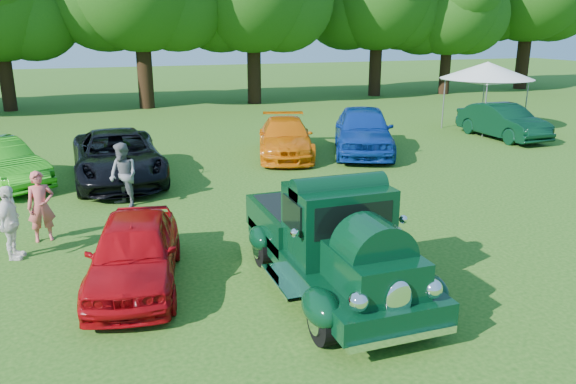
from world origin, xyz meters
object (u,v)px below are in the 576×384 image
object	(u,v)px
spectator_pink	(41,206)
canopy_tent	(487,71)
back_car_blue	(363,130)
back_car_green	(503,121)
spectator_grey	(123,175)
back_car_black	(118,156)
hero_pickup	(332,243)
spectator_white	(10,223)
red_convertible	(134,252)
back_car_orange	(285,138)

from	to	relation	value
spectator_pink	canopy_tent	xyz separation A→B (m)	(17.85, 8.21, 1.85)
back_car_blue	back_car_green	bearing A→B (deg)	28.99
back_car_green	spectator_grey	distance (m)	16.11
back_car_black	canopy_tent	bearing A→B (deg)	11.46
hero_pickup	spectator_white	world-z (taller)	hero_pickup
back_car_blue	spectator_grey	size ratio (longest dim) A/B	3.03
hero_pickup	canopy_tent	bearing A→B (deg)	43.98
red_convertible	back_car_black	distance (m)	7.56
back_car_green	spectator_pink	size ratio (longest dim) A/B	2.78
hero_pickup	back_car_black	distance (m)	9.35
back_car_green	canopy_tent	distance (m)	2.76
spectator_grey	back_car_green	bearing A→B (deg)	72.44
hero_pickup	back_car_black	world-z (taller)	hero_pickup
spectator_white	back_car_blue	bearing A→B (deg)	-47.78
back_car_black	back_car_blue	world-z (taller)	back_car_blue
back_car_black	spectator_white	world-z (taller)	spectator_white
back_car_black	spectator_white	xyz separation A→B (m)	(-2.36, -5.50, 0.01)
red_convertible	spectator_grey	distance (m)	4.87
hero_pickup	spectator_grey	world-z (taller)	hero_pickup
back_car_blue	canopy_tent	xyz separation A→B (m)	(7.30, 2.59, 1.76)
red_convertible	spectator_grey	bearing A→B (deg)	98.68
spectator_pink	canopy_tent	distance (m)	19.73
red_convertible	spectator_white	distance (m)	3.03
back_car_blue	spectator_white	size ratio (longest dim) A/B	3.32
back_car_blue	spectator_pink	world-z (taller)	back_car_blue
back_car_green	canopy_tent	bearing A→B (deg)	74.49
back_car_black	spectator_pink	xyz separation A→B (m)	(-1.85, -4.61, 0.03)
canopy_tent	back_car_green	bearing A→B (deg)	-104.62
back_car_orange	back_car_blue	xyz separation A→B (m)	(2.84, -0.51, 0.19)
hero_pickup	red_convertible	distance (m)	3.52
hero_pickup	red_convertible	size ratio (longest dim) A/B	1.32
back_car_black	back_car_orange	size ratio (longest dim) A/B	1.17
back_car_blue	back_car_black	bearing A→B (deg)	-149.98
back_car_orange	spectator_grey	world-z (taller)	spectator_grey
red_convertible	spectator_white	xyz separation A→B (m)	(-2.22, 2.06, 0.12)
hero_pickup	back_car_orange	world-z (taller)	hero_pickup
spectator_pink	red_convertible	bearing A→B (deg)	-68.93
spectator_pink	back_car_blue	bearing A→B (deg)	19.07
spectator_pink	canopy_tent	world-z (taller)	canopy_tent
back_car_green	spectator_white	xyz separation A→B (m)	(-17.86, -7.17, 0.05)
spectator_grey	canopy_tent	bearing A→B (deg)	78.19
hero_pickup	canopy_tent	size ratio (longest dim) A/B	1.09
red_convertible	back_car_orange	bearing A→B (deg)	66.81
spectator_grey	canopy_tent	xyz separation A→B (m)	(16.01, 6.29, 1.79)
hero_pickup	canopy_tent	world-z (taller)	canopy_tent
back_car_blue	spectator_grey	bearing A→B (deg)	-133.57
red_convertible	back_car_green	world-z (taller)	back_car_green
hero_pickup	back_car_orange	xyz separation A→B (m)	(2.72, 10.33, -0.18)
hero_pickup	back_car_green	size ratio (longest dim) A/B	1.15
spectator_pink	canopy_tent	bearing A→B (deg)	15.73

